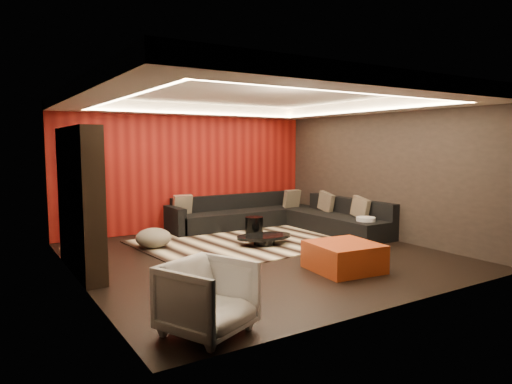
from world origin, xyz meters
TOP-DOWN VIEW (x-y plane):
  - floor at (0.00, 0.00)m, footprint 6.00×6.00m
  - ceiling at (0.00, 0.00)m, footprint 6.00×6.00m
  - wall_back at (0.00, 3.01)m, footprint 6.00×0.02m
  - wall_left at (-3.01, 0.00)m, footprint 0.02×6.00m
  - wall_right at (3.01, 0.00)m, footprint 0.02×6.00m
  - red_feature_wall at (0.00, 2.97)m, footprint 5.98×0.05m
  - soffit_back at (0.00, 2.70)m, footprint 6.00×0.60m
  - soffit_front at (0.00, -2.70)m, footprint 6.00×0.60m
  - soffit_left at (-2.70, 0.00)m, footprint 0.60×4.80m
  - soffit_right at (2.70, 0.00)m, footprint 0.60×4.80m
  - cove_back at (0.00, 2.36)m, footprint 4.80×0.08m
  - cove_front at (0.00, -2.36)m, footprint 4.80×0.08m
  - cove_left at (-2.36, 0.00)m, footprint 0.08×4.80m
  - cove_right at (2.36, 0.00)m, footprint 0.08×4.80m
  - tv_surround at (-2.85, 0.60)m, footprint 0.30×2.00m
  - tv_screen at (-2.69, 0.60)m, footprint 0.04×1.30m
  - tv_shelf at (-2.69, 0.60)m, footprint 0.04×1.60m
  - rug at (0.36, 1.09)m, footprint 4.26×3.35m
  - coffee_table at (0.49, 0.61)m, footprint 1.23×1.23m
  - drum_stool at (0.67, 1.27)m, footprint 0.48×0.48m
  - striped_pouf at (-1.39, 1.51)m, footprint 0.87×0.87m
  - white_side_table at (2.49, -0.09)m, footprint 0.42×0.42m
  - orange_ottoman at (0.59, -1.48)m, footprint 1.06×1.06m
  - armchair at (-2.24, -2.50)m, footprint 1.07×1.08m
  - sectional_sofa at (1.73, 1.86)m, footprint 3.65×3.50m
  - throw_pillows at (1.87, 1.66)m, footprint 3.25×2.81m

SIDE VIEW (x-z plane):
  - floor at x=0.00m, z-range -0.02..0.00m
  - rug at x=0.36m, z-range 0.00..0.02m
  - coffee_table at x=0.49m, z-range 0.02..0.21m
  - striped_pouf at x=-1.39m, z-range 0.02..0.38m
  - orange_ottoman at x=0.59m, z-range 0.00..0.43m
  - drum_stool at x=0.67m, z-range 0.02..0.45m
  - white_side_table at x=2.49m, z-range 0.00..0.48m
  - sectional_sofa at x=1.73m, z-range -0.11..0.64m
  - armchair at x=-2.24m, z-range 0.00..0.75m
  - throw_pillows at x=1.87m, z-range 0.37..0.87m
  - tv_shelf at x=-2.69m, z-range 0.68..0.72m
  - tv_surround at x=-2.85m, z-range 0.00..2.20m
  - wall_back at x=0.00m, z-range 0.00..2.80m
  - wall_left at x=-3.01m, z-range 0.00..2.80m
  - wall_right at x=3.01m, z-range 0.00..2.80m
  - red_feature_wall at x=0.00m, z-range 0.01..2.79m
  - tv_screen at x=-2.69m, z-range 1.05..1.85m
  - cove_back at x=0.00m, z-range 2.58..2.62m
  - cove_front at x=0.00m, z-range 2.58..2.62m
  - cove_left at x=-2.36m, z-range 2.58..2.62m
  - cove_right at x=2.36m, z-range 2.58..2.62m
  - soffit_back at x=0.00m, z-range 2.58..2.80m
  - soffit_front at x=0.00m, z-range 2.58..2.80m
  - soffit_left at x=-2.70m, z-range 2.58..2.80m
  - soffit_right at x=2.70m, z-range 2.58..2.80m
  - ceiling at x=0.00m, z-range 2.80..2.82m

